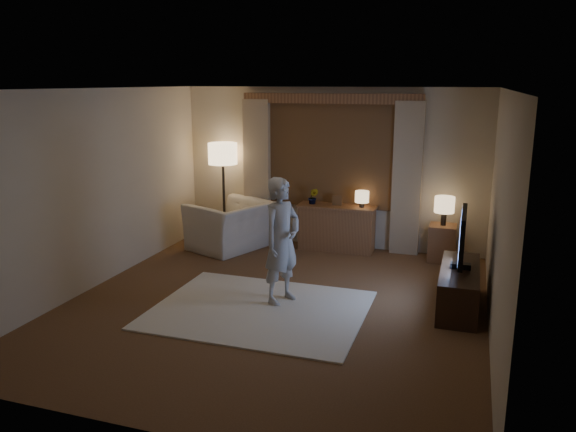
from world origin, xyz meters
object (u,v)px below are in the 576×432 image
at_px(armchair, 230,226).
at_px(side_table, 442,243).
at_px(sideboard, 337,229).
at_px(tv_stand, 459,288).
at_px(person, 282,241).

xyz_separation_m(armchair, side_table, (3.33, 0.44, -0.11)).
xyz_separation_m(sideboard, tv_stand, (1.97, -1.89, -0.10)).
bearing_deg(tv_stand, armchair, 158.82).
distance_m(sideboard, person, 2.45).
relative_size(tv_stand, person, 0.90).
bearing_deg(side_table, sideboard, 178.28).
bearing_deg(side_table, tv_stand, -80.61).
distance_m(armchair, person, 2.49).
height_order(armchair, side_table, armchair).
relative_size(sideboard, tv_stand, 0.86).
relative_size(side_table, tv_stand, 0.40).
distance_m(sideboard, armchair, 1.73).
bearing_deg(person, armchair, 62.21).
height_order(armchair, person, person).
relative_size(armchair, side_table, 2.13).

